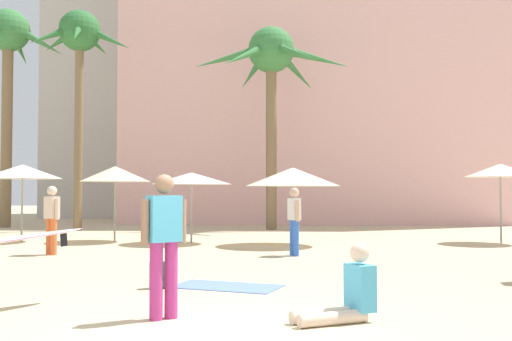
{
  "coord_description": "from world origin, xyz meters",
  "views": [
    {
      "loc": [
        0.98,
        -6.73,
        1.55
      ],
      "look_at": [
        0.33,
        4.75,
        1.97
      ],
      "focal_mm": 41.88,
      "sensor_mm": 36.0,
      "label": 1
    }
  ],
  "objects_px": {
    "palm_tree_center": "(79,45)",
    "cafe_umbrella_6": "(192,178)",
    "cafe_umbrella_5": "(22,172)",
    "cafe_umbrella_0": "(500,170)",
    "person_mid_left": "(164,239)",
    "palm_tree_left": "(8,50)",
    "cafe_umbrella_4": "(293,177)",
    "person_mid_center": "(52,217)",
    "palm_tree_far_left": "(271,64)",
    "backpack": "(160,276)",
    "cafe_umbrella_1": "(115,174)",
    "person_near_left": "(347,295)",
    "beach_towel": "(227,286)",
    "person_near_right": "(294,218)"
  },
  "relations": [
    {
      "from": "palm_tree_center",
      "to": "cafe_umbrella_6",
      "type": "relative_size",
      "value": 3.67
    },
    {
      "from": "palm_tree_center",
      "to": "cafe_umbrella_5",
      "type": "distance_m",
      "value": 7.67
    },
    {
      "from": "cafe_umbrella_0",
      "to": "person_mid_left",
      "type": "height_order",
      "value": "cafe_umbrella_0"
    },
    {
      "from": "palm_tree_left",
      "to": "cafe_umbrella_0",
      "type": "xyz_separation_m",
      "value": [
        18.9,
        -7.12,
        -5.64
      ]
    },
    {
      "from": "cafe_umbrella_4",
      "to": "person_mid_center",
      "type": "relative_size",
      "value": 1.63
    },
    {
      "from": "palm_tree_far_left",
      "to": "cafe_umbrella_0",
      "type": "height_order",
      "value": "palm_tree_far_left"
    },
    {
      "from": "backpack",
      "to": "cafe_umbrella_4",
      "type": "bearing_deg",
      "value": 131.59
    },
    {
      "from": "cafe_umbrella_6",
      "to": "person_mid_center",
      "type": "height_order",
      "value": "cafe_umbrella_6"
    },
    {
      "from": "palm_tree_center",
      "to": "cafe_umbrella_5",
      "type": "xyz_separation_m",
      "value": [
        0.2,
        -5.47,
        -5.37
      ]
    },
    {
      "from": "cafe_umbrella_1",
      "to": "person_near_left",
      "type": "xyz_separation_m",
      "value": [
        6.17,
        -11.24,
        -1.8
      ]
    },
    {
      "from": "cafe_umbrella_1",
      "to": "cafe_umbrella_4",
      "type": "xyz_separation_m",
      "value": [
        5.58,
        -1.06,
        -0.13
      ]
    },
    {
      "from": "cafe_umbrella_1",
      "to": "person_mid_center",
      "type": "distance_m",
      "value": 4.17
    },
    {
      "from": "palm_tree_left",
      "to": "cafe_umbrella_0",
      "type": "height_order",
      "value": "palm_tree_left"
    },
    {
      "from": "cafe_umbrella_6",
      "to": "beach_towel",
      "type": "bearing_deg",
      "value": -76.7
    },
    {
      "from": "cafe_umbrella_5",
      "to": "cafe_umbrella_6",
      "type": "relative_size",
      "value": 0.99
    },
    {
      "from": "cafe_umbrella_5",
      "to": "person_mid_center",
      "type": "height_order",
      "value": "cafe_umbrella_5"
    },
    {
      "from": "cafe_umbrella_0",
      "to": "person_mid_left",
      "type": "distance_m",
      "value": 13.82
    },
    {
      "from": "palm_tree_center",
      "to": "person_mid_center",
      "type": "height_order",
      "value": "palm_tree_center"
    },
    {
      "from": "beach_towel",
      "to": "cafe_umbrella_1",
      "type": "bearing_deg",
      "value": 117.07
    },
    {
      "from": "backpack",
      "to": "person_mid_center",
      "type": "relative_size",
      "value": 0.25
    },
    {
      "from": "palm_tree_center",
      "to": "backpack",
      "type": "relative_size",
      "value": 21.43
    },
    {
      "from": "palm_tree_center",
      "to": "palm_tree_left",
      "type": "bearing_deg",
      "value": 154.4
    },
    {
      "from": "palm_tree_left",
      "to": "cafe_umbrella_0",
      "type": "bearing_deg",
      "value": -20.63
    },
    {
      "from": "palm_tree_center",
      "to": "person_mid_center",
      "type": "xyz_separation_m",
      "value": [
        2.69,
        -9.23,
        -6.63
      ]
    },
    {
      "from": "cafe_umbrella_4",
      "to": "person_mid_left",
      "type": "relative_size",
      "value": 1.57
    },
    {
      "from": "palm_tree_center",
      "to": "cafe_umbrella_1",
      "type": "distance_m",
      "value": 8.17
    },
    {
      "from": "cafe_umbrella_5",
      "to": "person_mid_left",
      "type": "bearing_deg",
      "value": -58.14
    },
    {
      "from": "cafe_umbrella_1",
      "to": "palm_tree_left",
      "type": "bearing_deg",
      "value": 134.53
    },
    {
      "from": "cafe_umbrella_6",
      "to": "backpack",
      "type": "xyz_separation_m",
      "value": [
        0.89,
        -8.42,
        -1.76
      ]
    },
    {
      "from": "beach_towel",
      "to": "person_mid_center",
      "type": "bearing_deg",
      "value": 135.74
    },
    {
      "from": "cafe_umbrella_5",
      "to": "backpack",
      "type": "height_order",
      "value": "cafe_umbrella_5"
    },
    {
      "from": "cafe_umbrella_6",
      "to": "beach_towel",
      "type": "relative_size",
      "value": 1.4
    },
    {
      "from": "palm_tree_center",
      "to": "beach_towel",
      "type": "relative_size",
      "value": 5.16
    },
    {
      "from": "cafe_umbrella_4",
      "to": "beach_towel",
      "type": "bearing_deg",
      "value": -98.36
    },
    {
      "from": "person_mid_left",
      "to": "cafe_umbrella_6",
      "type": "bearing_deg",
      "value": 150.41
    },
    {
      "from": "cafe_umbrella_0",
      "to": "cafe_umbrella_1",
      "type": "height_order",
      "value": "cafe_umbrella_0"
    },
    {
      "from": "beach_towel",
      "to": "person_mid_center",
      "type": "xyz_separation_m",
      "value": [
        -4.86,
        4.74,
        0.93
      ]
    },
    {
      "from": "person_near_right",
      "to": "person_mid_center",
      "type": "bearing_deg",
      "value": 162.21
    },
    {
      "from": "palm_tree_left",
      "to": "person_near_right",
      "type": "relative_size",
      "value": 5.84
    },
    {
      "from": "person_mid_left",
      "to": "beach_towel",
      "type": "bearing_deg",
      "value": 131.37
    },
    {
      "from": "person_mid_left",
      "to": "palm_tree_left",
      "type": "bearing_deg",
      "value": 173.63
    },
    {
      "from": "cafe_umbrella_6",
      "to": "beach_towel",
      "type": "xyz_separation_m",
      "value": [
        1.95,
        -8.23,
        -1.96
      ]
    },
    {
      "from": "palm_tree_far_left",
      "to": "cafe_umbrella_1",
      "type": "xyz_separation_m",
      "value": [
        -4.74,
        -6.23,
        -4.78
      ]
    },
    {
      "from": "cafe_umbrella_4",
      "to": "person_near_left",
      "type": "bearing_deg",
      "value": -86.67
    },
    {
      "from": "person_near_right",
      "to": "cafe_umbrella_0",
      "type": "bearing_deg",
      "value": 12.96
    },
    {
      "from": "palm_tree_far_left",
      "to": "palm_tree_center",
      "type": "bearing_deg",
      "value": -172.85
    },
    {
      "from": "palm_tree_left",
      "to": "beach_towel",
      "type": "height_order",
      "value": "palm_tree_left"
    },
    {
      "from": "palm_tree_left",
      "to": "person_near_right",
      "type": "xyz_separation_m",
      "value": [
        12.61,
        -11.0,
        -6.94
      ]
    },
    {
      "from": "cafe_umbrella_6",
      "to": "cafe_umbrella_4",
      "type": "bearing_deg",
      "value": -10.61
    },
    {
      "from": "backpack",
      "to": "cafe_umbrella_1",
      "type": "bearing_deg",
      "value": 168.03
    }
  ]
}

